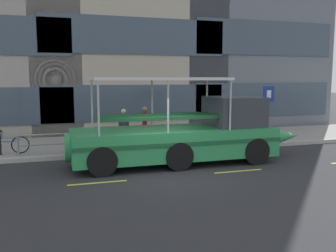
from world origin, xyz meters
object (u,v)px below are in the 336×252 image
(leaned_bicycle, at_px, (6,145))
(parking_sign, at_px, (268,104))
(duck_tour_boat, at_px, (188,135))
(pedestrian_near_bow, at_px, (213,123))
(pedestrian_mid_left, at_px, (145,122))
(pedestrian_mid_right, at_px, (124,123))

(leaned_bicycle, bearing_deg, parking_sign, -0.86)
(duck_tour_boat, distance_m, pedestrian_near_bow, 3.71)
(pedestrian_mid_left, bearing_deg, leaned_bicycle, -174.29)
(parking_sign, bearing_deg, duck_tour_boat, -153.21)
(parking_sign, bearing_deg, pedestrian_mid_left, 172.75)
(parking_sign, xyz_separation_m, pedestrian_mid_right, (-6.91, 0.78, -0.79))
(leaned_bicycle, distance_m, pedestrian_near_bow, 9.04)
(duck_tour_boat, height_order, pedestrian_mid_left, duck_tour_boat)
(duck_tour_boat, bearing_deg, parking_sign, 26.79)
(duck_tour_boat, xyz_separation_m, pedestrian_mid_left, (-0.89, 3.31, 0.17))
(duck_tour_boat, relative_size, pedestrian_mid_right, 5.70)
(leaned_bicycle, height_order, pedestrian_mid_left, pedestrian_mid_left)
(parking_sign, bearing_deg, leaned_bicycle, 179.14)
(pedestrian_near_bow, distance_m, pedestrian_mid_right, 4.20)
(leaned_bicycle, relative_size, pedestrian_mid_left, 1.01)
(parking_sign, xyz_separation_m, pedestrian_mid_left, (-5.95, 0.76, -0.75))
(pedestrian_mid_right, bearing_deg, duck_tour_boat, -60.88)
(leaned_bicycle, height_order, pedestrian_mid_right, pedestrian_mid_right)
(pedestrian_near_bow, bearing_deg, pedestrian_mid_left, 172.60)
(pedestrian_near_bow, relative_size, pedestrian_mid_right, 0.93)
(duck_tour_boat, bearing_deg, pedestrian_mid_right, 119.12)
(pedestrian_mid_right, bearing_deg, parking_sign, -6.46)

